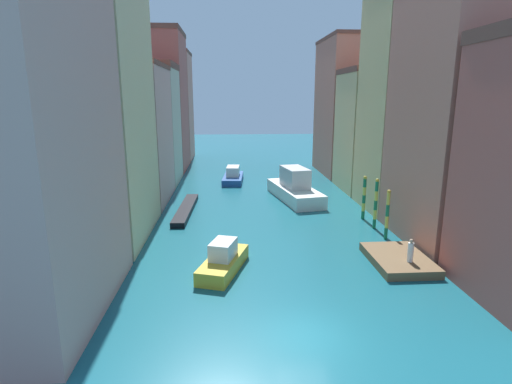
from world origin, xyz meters
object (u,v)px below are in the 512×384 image
object	(u,v)px
waterfront_dock	(398,260)
person_on_dock	(411,251)
mooring_pole_0	(387,214)
mooring_pole_1	(376,203)
gondola_black	(186,209)
motorboat_1	(233,176)
mooring_pole_2	(364,197)
motorboat_0	(223,260)
vaporetto_white	(295,188)

from	to	relation	value
waterfront_dock	person_on_dock	bearing A→B (deg)	-73.98
mooring_pole_0	mooring_pole_1	bearing A→B (deg)	89.12
person_on_dock	mooring_pole_0	bearing A→B (deg)	83.55
gondola_black	motorboat_1	bearing A→B (deg)	71.24
waterfront_dock	motorboat_1	distance (m)	28.98
mooring_pole_0	mooring_pole_2	world-z (taller)	mooring_pole_2
motorboat_1	mooring_pole_2	bearing A→B (deg)	-56.19
mooring_pole_0	motorboat_0	xyz separation A→B (m)	(-12.36, -5.02, -1.30)
vaporetto_white	gondola_black	size ratio (longest dim) A/B	1.00
mooring_pole_1	motorboat_1	bearing A→B (deg)	120.22
gondola_black	motorboat_0	world-z (taller)	motorboat_0
person_on_dock	vaporetto_white	size ratio (longest dim) A/B	0.15
person_on_dock	gondola_black	size ratio (longest dim) A/B	0.15
mooring_pole_1	person_on_dock	bearing A→B (deg)	-94.68
person_on_dock	waterfront_dock	bearing A→B (deg)	106.02
motorboat_0	mooring_pole_2	bearing A→B (deg)	40.05
waterfront_dock	motorboat_0	world-z (taller)	motorboat_0
vaporetto_white	gondola_black	distance (m)	11.83
mooring_pole_1	motorboat_0	bearing A→B (deg)	-148.27
vaporetto_white	motorboat_1	size ratio (longest dim) A/B	1.51
person_on_dock	mooring_pole_0	world-z (taller)	mooring_pole_0
gondola_black	vaporetto_white	bearing A→B (deg)	20.33
mooring_pole_1	mooring_pole_2	distance (m)	2.69
person_on_dock	mooring_pole_0	distance (m)	5.72
gondola_black	mooring_pole_2	bearing A→B (deg)	-11.88
person_on_dock	motorboat_0	bearing A→B (deg)	177.03
mooring_pole_2	vaporetto_white	distance (m)	9.02
mooring_pole_1	motorboat_1	distance (m)	22.87
mooring_pole_1	gondola_black	xyz separation A→B (m)	(-16.12, 6.07, -1.91)
person_on_dock	mooring_pole_2	size ratio (longest dim) A/B	0.38
mooring_pole_0	motorboat_1	distance (m)	25.16
gondola_black	mooring_pole_1	bearing A→B (deg)	-20.62
person_on_dock	motorboat_1	xyz separation A→B (m)	(-10.81, 28.00, -0.55)
waterfront_dock	mooring_pole_2	distance (m)	10.15
person_on_dock	motorboat_1	bearing A→B (deg)	111.11
vaporetto_white	mooring_pole_2	bearing A→B (deg)	-56.31
mooring_pole_2	gondola_black	bearing A→B (deg)	168.12
mooring_pole_2	gondola_black	size ratio (longest dim) A/B	0.38
waterfront_dock	gondola_black	size ratio (longest dim) A/B	0.51
mooring_pole_1	gondola_black	size ratio (longest dim) A/B	0.41
mooring_pole_1	vaporetto_white	xyz separation A→B (m)	(-5.06, 10.16, -0.98)
vaporetto_white	motorboat_0	bearing A→B (deg)	-112.37
motorboat_0	motorboat_1	size ratio (longest dim) A/B	0.82
waterfront_dock	mooring_pole_0	bearing A→B (deg)	78.72
person_on_dock	mooring_pole_2	world-z (taller)	mooring_pole_2
waterfront_dock	vaporetto_white	world-z (taller)	vaporetto_white
waterfront_dock	motorboat_0	size ratio (longest dim) A/B	0.95
mooring_pole_0	mooring_pole_1	distance (m)	2.65
motorboat_1	gondola_black	bearing A→B (deg)	-108.76
gondola_black	motorboat_1	size ratio (longest dim) A/B	1.51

